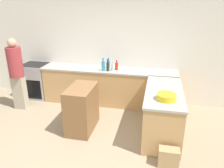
# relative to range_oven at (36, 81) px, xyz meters

# --- Properties ---
(ground_plane) EXTENTS (14.00, 14.00, 0.00)m
(ground_plane) POSITION_rel_range_oven_xyz_m (2.01, -1.92, -0.46)
(ground_plane) COLOR tan
(wall_back) EXTENTS (8.00, 0.06, 2.70)m
(wall_back) POSITION_rel_range_oven_xyz_m (2.01, 0.33, 0.89)
(wall_back) COLOR white
(wall_back) RESTS_ON ground_plane
(counter_back) EXTENTS (3.35, 0.62, 0.91)m
(counter_back) POSITION_rel_range_oven_xyz_m (2.01, 0.00, -0.00)
(counter_back) COLOR tan
(counter_back) RESTS_ON ground_plane
(counter_peninsula) EXTENTS (0.69, 1.65, 0.91)m
(counter_peninsula) POSITION_rel_range_oven_xyz_m (3.34, -1.11, -0.00)
(counter_peninsula) COLOR tan
(counter_peninsula) RESTS_ON ground_plane
(range_oven) EXTENTS (0.67, 0.60, 0.92)m
(range_oven) POSITION_rel_range_oven_xyz_m (0.00, 0.00, 0.00)
(range_oven) COLOR #ADADB2
(range_oven) RESTS_ON ground_plane
(island_table) EXTENTS (0.48, 0.83, 0.91)m
(island_table) POSITION_rel_range_oven_xyz_m (1.76, -1.30, -0.00)
(island_table) COLOR brown
(island_table) RESTS_ON ground_plane
(mixing_bowl) EXTENTS (0.33, 0.33, 0.11)m
(mixing_bowl) POSITION_rel_range_oven_xyz_m (3.36, -1.53, 0.50)
(mixing_bowl) COLOR yellow
(mixing_bowl) RESTS_ON counter_peninsula
(wine_bottle_dark) EXTENTS (0.06, 0.06, 0.29)m
(wine_bottle_dark) POSITION_rel_range_oven_xyz_m (2.02, -0.15, 0.57)
(wine_bottle_dark) COLOR black
(wine_bottle_dark) RESTS_ON counter_back
(hot_sauce_bottle) EXTENTS (0.07, 0.07, 0.24)m
(hot_sauce_bottle) POSITION_rel_range_oven_xyz_m (2.21, -0.00, 0.55)
(hot_sauce_bottle) COLOR red
(hot_sauce_bottle) RESTS_ON counter_back
(vinegar_bottle_clear) EXTENTS (0.07, 0.07, 0.22)m
(vinegar_bottle_clear) POSITION_rel_range_oven_xyz_m (2.14, -0.09, 0.54)
(vinegar_bottle_clear) COLOR silver
(vinegar_bottle_clear) RESTS_ON counter_back
(dish_soap_bottle) EXTENTS (0.08, 0.08, 0.31)m
(dish_soap_bottle) POSITION_rel_range_oven_xyz_m (1.92, -0.14, 0.57)
(dish_soap_bottle) COLOR #338CBF
(dish_soap_bottle) RESTS_ON counter_back
(water_bottle_blue) EXTENTS (0.07, 0.07, 0.26)m
(water_bottle_blue) POSITION_rel_range_oven_xyz_m (1.99, 0.08, 0.55)
(water_bottle_blue) COLOR #386BB7
(water_bottle_blue) RESTS_ON counter_back
(person_by_range) EXTENTS (0.33, 0.33, 1.71)m
(person_by_range) POSITION_rel_range_oven_xyz_m (-0.03, -0.73, 0.47)
(person_by_range) COLOR #ADA38E
(person_by_range) RESTS_ON ground_plane
(paper_bag) EXTENTS (0.32, 0.18, 0.32)m
(paper_bag) POSITION_rel_range_oven_xyz_m (3.46, -2.07, -0.30)
(paper_bag) COLOR tan
(paper_bag) RESTS_ON ground_plane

